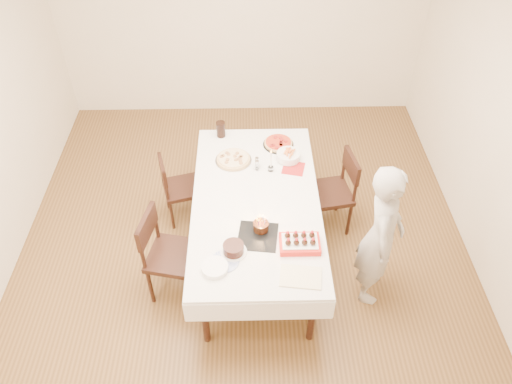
{
  "coord_description": "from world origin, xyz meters",
  "views": [
    {
      "loc": [
        0.04,
        -3.28,
        3.89
      ],
      "look_at": [
        0.12,
        -0.09,
        0.85
      ],
      "focal_mm": 35.0,
      "sensor_mm": 36.0,
      "label": 1
    }
  ],
  "objects_px": {
    "taper_candle": "(271,160)",
    "layer_cake": "(233,249)",
    "chair_left_dessert": "(174,256)",
    "pizza_white": "(233,159)",
    "chair_left_savory": "(182,188)",
    "cola_glass": "(221,129)",
    "person": "(381,236)",
    "pizza_pepperoni": "(278,143)",
    "birthday_cake": "(261,223)",
    "dining_table": "(256,228)",
    "chair_right_savory": "(329,193)",
    "pasta_bowl": "(288,156)",
    "strawberry_box": "(300,243)"
  },
  "relations": [
    {
      "from": "pizza_pepperoni",
      "to": "layer_cake",
      "type": "xyz_separation_m",
      "value": [
        -0.44,
        -1.4,
        0.02
      ]
    },
    {
      "from": "pizza_pepperoni",
      "to": "pizza_white",
      "type": "bearing_deg",
      "value": -151.76
    },
    {
      "from": "chair_left_savory",
      "to": "person",
      "type": "distance_m",
      "value": 2.08
    },
    {
      "from": "chair_right_savory",
      "to": "pizza_pepperoni",
      "type": "distance_m",
      "value": 0.72
    },
    {
      "from": "person",
      "to": "cola_glass",
      "type": "relative_size",
      "value": 8.65
    },
    {
      "from": "chair_left_savory",
      "to": "taper_candle",
      "type": "bearing_deg",
      "value": 154.5
    },
    {
      "from": "person",
      "to": "cola_glass",
      "type": "height_order",
      "value": "person"
    },
    {
      "from": "chair_right_savory",
      "to": "layer_cake",
      "type": "relative_size",
      "value": 4.13
    },
    {
      "from": "dining_table",
      "to": "strawberry_box",
      "type": "height_order",
      "value": "strawberry_box"
    },
    {
      "from": "chair_right_savory",
      "to": "chair_left_dessert",
      "type": "relative_size",
      "value": 0.96
    },
    {
      "from": "person",
      "to": "taper_candle",
      "type": "height_order",
      "value": "person"
    },
    {
      "from": "chair_right_savory",
      "to": "taper_candle",
      "type": "xyz_separation_m",
      "value": [
        -0.59,
        0.01,
        0.43
      ]
    },
    {
      "from": "dining_table",
      "to": "layer_cake",
      "type": "xyz_separation_m",
      "value": [
        -0.2,
        -0.6,
        0.42
      ]
    },
    {
      "from": "pizza_pepperoni",
      "to": "birthday_cake",
      "type": "height_order",
      "value": "birthday_cake"
    },
    {
      "from": "dining_table",
      "to": "cola_glass",
      "type": "bearing_deg",
      "value": 109.39
    },
    {
      "from": "layer_cake",
      "to": "birthday_cake",
      "type": "height_order",
      "value": "birthday_cake"
    },
    {
      "from": "dining_table",
      "to": "chair_left_savory",
      "type": "distance_m",
      "value": 0.94
    },
    {
      "from": "chair_left_dessert",
      "to": "birthday_cake",
      "type": "xyz_separation_m",
      "value": [
        0.77,
        0.03,
        0.37
      ]
    },
    {
      "from": "taper_candle",
      "to": "cola_glass",
      "type": "height_order",
      "value": "taper_candle"
    },
    {
      "from": "chair_right_savory",
      "to": "strawberry_box",
      "type": "relative_size",
      "value": 2.7
    },
    {
      "from": "person",
      "to": "layer_cake",
      "type": "relative_size",
      "value": 6.75
    },
    {
      "from": "pizza_pepperoni",
      "to": "chair_left_savory",
      "type": "bearing_deg",
      "value": -166.66
    },
    {
      "from": "dining_table",
      "to": "birthday_cake",
      "type": "xyz_separation_m",
      "value": [
        0.03,
        -0.36,
        0.46
      ]
    },
    {
      "from": "chair_left_dessert",
      "to": "pizza_white",
      "type": "relative_size",
      "value": 2.61
    },
    {
      "from": "taper_candle",
      "to": "birthday_cake",
      "type": "distance_m",
      "value": 0.78
    },
    {
      "from": "dining_table",
      "to": "pizza_white",
      "type": "xyz_separation_m",
      "value": [
        -0.21,
        0.56,
        0.4
      ]
    },
    {
      "from": "chair_left_savory",
      "to": "cola_glass",
      "type": "height_order",
      "value": "cola_glass"
    },
    {
      "from": "chair_right_savory",
      "to": "strawberry_box",
      "type": "xyz_separation_m",
      "value": [
        -0.4,
        -0.94,
        0.34
      ]
    },
    {
      "from": "chair_left_dessert",
      "to": "pasta_bowl",
      "type": "bearing_deg",
      "value": -125.85
    },
    {
      "from": "taper_candle",
      "to": "strawberry_box",
      "type": "xyz_separation_m",
      "value": [
        0.2,
        -0.95,
        -0.08
      ]
    },
    {
      "from": "chair_left_dessert",
      "to": "taper_candle",
      "type": "distance_m",
      "value": 1.26
    },
    {
      "from": "pizza_pepperoni",
      "to": "layer_cake",
      "type": "distance_m",
      "value": 1.46
    },
    {
      "from": "dining_table",
      "to": "chair_right_savory",
      "type": "relative_size",
      "value": 2.39
    },
    {
      "from": "layer_cake",
      "to": "pizza_white",
      "type": "bearing_deg",
      "value": 90.66
    },
    {
      "from": "person",
      "to": "layer_cake",
      "type": "height_order",
      "value": "person"
    },
    {
      "from": "dining_table",
      "to": "taper_candle",
      "type": "height_order",
      "value": "taper_candle"
    },
    {
      "from": "chair_left_savory",
      "to": "chair_left_dessert",
      "type": "height_order",
      "value": "chair_left_dessert"
    },
    {
      "from": "cola_glass",
      "to": "chair_left_dessert",
      "type": "bearing_deg",
      "value": -106.14
    },
    {
      "from": "cola_glass",
      "to": "birthday_cake",
      "type": "relative_size",
      "value": 1.22
    },
    {
      "from": "pizza_white",
      "to": "taper_candle",
      "type": "xyz_separation_m",
      "value": [
        0.36,
        -0.15,
        0.1
      ]
    },
    {
      "from": "birthday_cake",
      "to": "layer_cake",
      "type": "bearing_deg",
      "value": -133.84
    },
    {
      "from": "pizza_white",
      "to": "taper_candle",
      "type": "bearing_deg",
      "value": -22.78
    },
    {
      "from": "dining_table",
      "to": "birthday_cake",
      "type": "distance_m",
      "value": 0.58
    },
    {
      "from": "taper_candle",
      "to": "layer_cake",
      "type": "relative_size",
      "value": 1.16
    },
    {
      "from": "taper_candle",
      "to": "strawberry_box",
      "type": "distance_m",
      "value": 0.97
    },
    {
      "from": "chair_left_dessert",
      "to": "pizza_white",
      "type": "height_order",
      "value": "chair_left_dessert"
    },
    {
      "from": "chair_left_savory",
      "to": "pizza_white",
      "type": "height_order",
      "value": "pizza_white"
    },
    {
      "from": "birthday_cake",
      "to": "strawberry_box",
      "type": "height_order",
      "value": "birthday_cake"
    },
    {
      "from": "pizza_pepperoni",
      "to": "layer_cake",
      "type": "bearing_deg",
      "value": -107.48
    },
    {
      "from": "chair_left_dessert",
      "to": "taper_candle",
      "type": "xyz_separation_m",
      "value": [
        0.88,
        0.8,
        0.41
      ]
    }
  ]
}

